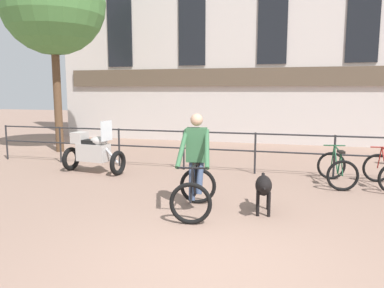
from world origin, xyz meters
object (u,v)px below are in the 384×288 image
(dog, at_px, (264,187))
(parked_motorcycle, at_px, (93,151))
(parked_bicycle_near_lamp, at_px, (337,169))
(cyclist_with_bike, at_px, (195,168))

(dog, relative_size, parked_motorcycle, 0.63)
(dog, xyz_separation_m, parked_motorcycle, (-4.46, 2.11, 0.08))
(parked_bicycle_near_lamp, bearing_deg, dog, 52.52)
(cyclist_with_bike, distance_m, parked_bicycle_near_lamp, 3.66)
(dog, height_order, parked_bicycle_near_lamp, parked_bicycle_near_lamp)
(parked_motorcycle, relative_size, parked_bicycle_near_lamp, 1.38)
(dog, height_order, parked_motorcycle, parked_motorcycle)
(dog, distance_m, parked_bicycle_near_lamp, 2.81)
(dog, relative_size, parked_bicycle_near_lamp, 0.87)
(cyclist_with_bike, distance_m, dog, 1.21)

